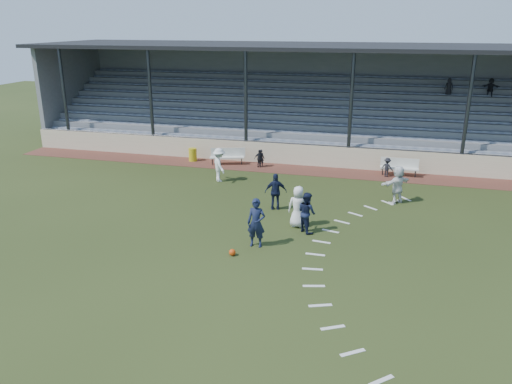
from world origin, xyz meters
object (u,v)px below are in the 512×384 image
at_px(football, 232,252).
at_px(player_navy_lead, 256,223).
at_px(player_white_lead, 298,207).
at_px(bench_left, 228,155).
at_px(bench_right, 399,165).
at_px(trash_bin, 193,155).

bearing_deg(football, player_navy_lead, 57.60).
relative_size(player_white_lead, player_navy_lead, 0.92).
xyz_separation_m(bench_left, bench_right, (9.65, 0.16, 0.00)).
bearing_deg(trash_bin, football, -62.38).
bearing_deg(trash_bin, player_white_lead, -46.79).
xyz_separation_m(bench_right, football, (-5.83, -11.59, -0.46)).
bearing_deg(bench_right, player_navy_lead, -115.13).
bearing_deg(player_white_lead, bench_left, -54.87).
xyz_separation_m(trash_bin, player_navy_lead, (6.68, -10.59, 0.52)).
distance_m(bench_right, trash_bin, 11.89).
xyz_separation_m(bench_left, trash_bin, (-2.24, 0.15, -0.18)).
xyz_separation_m(trash_bin, player_white_lead, (7.84, -8.34, 0.45)).
xyz_separation_m(bench_right, trash_bin, (-11.89, -0.01, -0.18)).
xyz_separation_m(football, player_navy_lead, (0.63, 0.98, 0.81)).
relative_size(football, player_white_lead, 0.14).
relative_size(trash_bin, player_navy_lead, 0.41).
height_order(football, player_white_lead, player_white_lead).
bearing_deg(bench_right, player_white_lead, -114.86).
bearing_deg(bench_left, player_white_lead, -73.50).
bearing_deg(bench_left, bench_right, -16.91).
height_order(bench_right, trash_bin, bench_right).
height_order(bench_left, football, bench_left).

